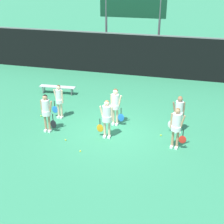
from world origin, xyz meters
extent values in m
plane|color=#2D7F56|center=(0.00, 0.00, 0.00)|extent=(140.00, 140.00, 0.00)
cube|color=black|center=(0.00, 7.96, 1.35)|extent=(60.00, 0.06, 2.69)
cube|color=slate|center=(0.00, 7.96, 2.73)|extent=(60.00, 0.08, 0.08)
cylinder|color=#515156|center=(-2.83, 8.96, 2.60)|extent=(0.14, 0.14, 5.21)
cylinder|color=#515156|center=(0.76, 8.96, 2.60)|extent=(0.14, 0.14, 5.21)
cube|color=#0F3823|center=(-1.04, 8.96, 4.41)|extent=(4.38, 0.12, 1.60)
cube|color=#B2B2B7|center=(-4.20, 3.51, 0.43)|extent=(2.10, 0.51, 0.04)
cylinder|color=slate|center=(-3.36, 3.70, 0.20)|extent=(0.06, 0.06, 0.41)
cylinder|color=slate|center=(-3.34, 3.45, 0.20)|extent=(0.06, 0.06, 0.41)
cylinder|color=slate|center=(-5.06, 3.58, 0.20)|extent=(0.06, 0.06, 0.41)
cylinder|color=slate|center=(-5.04, 3.33, 0.20)|extent=(0.06, 0.06, 0.41)
cylinder|color=tan|center=(-2.68, -0.76, 0.41)|extent=(0.10, 0.10, 0.83)
cylinder|color=tan|center=(-2.86, -0.77, 0.41)|extent=(0.10, 0.10, 0.83)
cube|color=white|center=(-2.68, -0.79, 0.04)|extent=(0.12, 0.24, 0.09)
cube|color=white|center=(-2.86, -0.80, 0.04)|extent=(0.12, 0.24, 0.09)
cylinder|color=white|center=(-2.77, -0.77, 0.90)|extent=(0.38, 0.38, 0.22)
cylinder|color=white|center=(-2.77, -0.77, 1.17)|extent=(0.33, 0.33, 0.68)
sphere|color=tan|center=(-2.77, -0.77, 1.61)|extent=(0.22, 0.22, 0.22)
sphere|color=black|center=(-2.77, -0.75, 1.64)|extent=(0.20, 0.20, 0.20)
cylinder|color=tan|center=(-2.56, -0.76, 1.15)|extent=(0.21, 0.08, 0.65)
cylinder|color=tan|center=(-2.97, -0.78, 1.15)|extent=(0.08, 0.08, 0.65)
cylinder|color=black|center=(-2.48, -0.78, 0.73)|extent=(0.03, 0.03, 0.29)
ellipsoid|color=black|center=(-2.48, -0.78, 0.38)|extent=(0.27, 0.03, 0.40)
cylinder|color=beige|center=(0.01, -0.61, 0.40)|extent=(0.10, 0.10, 0.81)
cylinder|color=beige|center=(-0.18, -0.62, 0.40)|extent=(0.10, 0.10, 0.81)
cube|color=white|center=(0.01, -0.64, 0.04)|extent=(0.12, 0.25, 0.09)
cube|color=white|center=(-0.18, -0.65, 0.04)|extent=(0.12, 0.25, 0.09)
cylinder|color=white|center=(-0.09, -0.61, 0.90)|extent=(0.41, 0.41, 0.25)
cylinder|color=white|center=(-0.09, -0.61, 1.14)|extent=(0.36, 0.36, 0.66)
sphere|color=beige|center=(-0.09, -0.61, 1.58)|extent=(0.22, 0.22, 0.22)
sphere|color=olive|center=(-0.09, -0.59, 1.60)|extent=(0.20, 0.20, 0.20)
cylinder|color=beige|center=(-0.30, -0.62, 1.13)|extent=(0.21, 0.09, 0.63)
cylinder|color=beige|center=(0.12, -0.60, 1.13)|extent=(0.08, 0.08, 0.63)
cylinder|color=black|center=(-0.38, -0.65, 0.73)|extent=(0.03, 0.03, 0.27)
ellipsoid|color=orange|center=(-0.38, -0.65, 0.41)|extent=(0.29, 0.03, 0.37)
cylinder|color=tan|center=(2.87, -0.74, 0.41)|extent=(0.10, 0.10, 0.83)
cylinder|color=tan|center=(2.68, -0.71, 0.41)|extent=(0.10, 0.10, 0.83)
cube|color=white|center=(2.87, -0.77, 0.04)|extent=(0.15, 0.25, 0.09)
cube|color=white|center=(2.68, -0.74, 0.04)|extent=(0.15, 0.25, 0.09)
cylinder|color=white|center=(2.78, -0.73, 0.89)|extent=(0.41, 0.41, 0.19)
cylinder|color=white|center=(2.78, -0.73, 1.17)|extent=(0.35, 0.35, 0.69)
sphere|color=tan|center=(2.78, -0.73, 1.62)|extent=(0.20, 0.20, 0.20)
sphere|color=olive|center=(2.78, -0.71, 1.65)|extent=(0.19, 0.19, 0.19)
cylinder|color=tan|center=(2.99, -0.76, 1.16)|extent=(0.22, 0.11, 0.66)
cylinder|color=tan|center=(2.57, -0.69, 1.16)|extent=(0.08, 0.08, 0.66)
cylinder|color=black|center=(3.07, -0.79, 0.75)|extent=(0.03, 0.03, 0.25)
ellipsoid|color=red|center=(3.07, -0.79, 0.45)|extent=(0.30, 0.03, 0.35)
cylinder|color=beige|center=(-2.71, 0.64, 0.40)|extent=(0.10, 0.10, 0.80)
cylinder|color=beige|center=(-2.87, 0.65, 0.40)|extent=(0.10, 0.10, 0.80)
cube|color=white|center=(-2.71, 0.61, 0.04)|extent=(0.13, 0.25, 0.09)
cube|color=white|center=(-2.87, 0.62, 0.04)|extent=(0.13, 0.25, 0.09)
cylinder|color=white|center=(-2.79, 0.64, 0.86)|extent=(0.33, 0.33, 0.19)
cylinder|color=white|center=(-2.79, 0.64, 1.13)|extent=(0.29, 0.29, 0.67)
sphere|color=beige|center=(-2.79, 0.64, 1.56)|extent=(0.19, 0.19, 0.19)
sphere|color=#4C331E|center=(-2.79, 0.66, 1.59)|extent=(0.18, 0.18, 0.18)
cylinder|color=beige|center=(-2.97, 0.66, 1.12)|extent=(0.21, 0.09, 0.64)
cylinder|color=beige|center=(-2.61, 0.63, 1.12)|extent=(0.08, 0.08, 0.63)
cylinder|color=black|center=(-3.05, 0.65, 0.71)|extent=(0.03, 0.03, 0.27)
ellipsoid|color=blue|center=(-3.05, 0.65, 0.40)|extent=(0.31, 0.03, 0.37)
cylinder|color=beige|center=(0.05, 0.63, 0.42)|extent=(0.10, 0.10, 0.84)
cylinder|color=beige|center=(-0.13, 0.64, 0.42)|extent=(0.10, 0.10, 0.84)
cube|color=white|center=(0.05, 0.60, 0.04)|extent=(0.12, 0.25, 0.09)
cube|color=white|center=(-0.13, 0.61, 0.04)|extent=(0.12, 0.25, 0.09)
cylinder|color=white|center=(-0.04, 0.63, 0.91)|extent=(0.37, 0.37, 0.20)
cylinder|color=white|center=(-0.04, 0.63, 1.17)|extent=(0.32, 0.32, 0.68)
sphere|color=beige|center=(-0.04, 0.63, 1.63)|extent=(0.23, 0.23, 0.23)
sphere|color=#4C331E|center=(-0.04, 0.65, 1.65)|extent=(0.21, 0.21, 0.21)
cylinder|color=beige|center=(0.16, 0.62, 1.16)|extent=(0.21, 0.09, 0.64)
cylinder|color=beige|center=(-0.23, 0.64, 1.16)|extent=(0.08, 0.08, 0.64)
cylinder|color=black|center=(0.24, 0.59, 0.74)|extent=(0.03, 0.03, 0.28)
ellipsoid|color=blue|center=(0.24, 0.59, 0.41)|extent=(0.29, 0.03, 0.39)
cylinder|color=#8C664C|center=(2.87, 0.66, 0.40)|extent=(0.10, 0.10, 0.81)
cylinder|color=#8C664C|center=(2.69, 0.63, 0.40)|extent=(0.10, 0.10, 0.81)
cube|color=white|center=(2.88, 0.63, 0.04)|extent=(0.15, 0.26, 0.09)
cube|color=white|center=(2.70, 0.60, 0.04)|extent=(0.15, 0.26, 0.09)
cylinder|color=white|center=(2.78, 0.64, 0.88)|extent=(0.38, 0.38, 0.22)
cylinder|color=white|center=(2.78, 0.64, 1.13)|extent=(0.33, 0.33, 0.66)
sphere|color=#8C664C|center=(2.78, 0.64, 1.57)|extent=(0.22, 0.22, 0.22)
sphere|color=olive|center=(2.78, 0.66, 1.60)|extent=(0.20, 0.20, 0.20)
cylinder|color=#8C664C|center=(2.58, 0.60, 1.12)|extent=(0.22, 0.11, 0.63)
cylinder|color=#8C664C|center=(2.98, 0.68, 1.12)|extent=(0.08, 0.08, 0.62)
cylinder|color=black|center=(2.51, 0.57, 0.71)|extent=(0.03, 0.03, 0.29)
ellipsoid|color=silver|center=(2.51, 0.57, 0.37)|extent=(0.28, 0.03, 0.40)
sphere|color=#CCE033|center=(2.14, 0.09, 0.03)|extent=(0.07, 0.07, 0.07)
sphere|color=#CCE033|center=(-0.78, -2.02, 0.03)|extent=(0.07, 0.07, 0.07)
sphere|color=#CCE033|center=(-3.75, 0.50, 0.03)|extent=(0.07, 0.07, 0.07)
sphere|color=#CCE033|center=(2.67, 1.43, 0.03)|extent=(0.07, 0.07, 0.07)
sphere|color=#CCE033|center=(-1.69, -1.35, 0.03)|extent=(0.07, 0.07, 0.07)
camera|label=1|loc=(3.14, -11.84, 6.65)|focal=50.00mm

